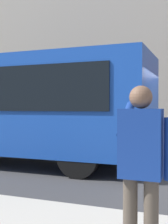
# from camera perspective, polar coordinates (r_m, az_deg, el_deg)

# --- Properties ---
(ground_plane) EXTENTS (60.00, 60.00, 0.00)m
(ground_plane) POSITION_cam_1_polar(r_m,az_deg,el_deg) (8.06, 14.04, -10.88)
(ground_plane) COLOR #38383A
(pedestrian_photographer) EXTENTS (0.53, 0.52, 1.70)m
(pedestrian_photographer) POSITION_cam_1_polar(r_m,az_deg,el_deg) (3.01, 10.59, -8.74)
(pedestrian_photographer) COLOR #4C4238
(pedestrian_photographer) RESTS_ON sidewalk_curb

